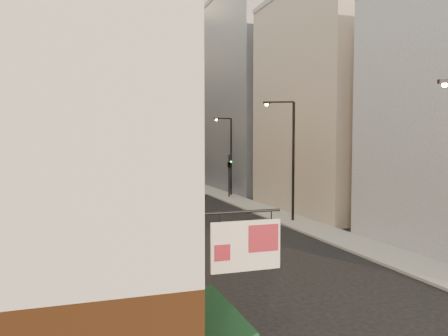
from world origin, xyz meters
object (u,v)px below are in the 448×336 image
clock_tower (120,91)px  streetlamp_far (229,152)px  white_tower (185,80)px  traffic_light_right (229,165)px  traffic_light_left (118,169)px  streetlamp_mid (290,153)px

clock_tower → streetlamp_far: (8.16, -48.63, -12.30)m
white_tower → traffic_light_right: size_ratio=8.30×
traffic_light_right → traffic_light_left: bearing=25.9°
streetlamp_far → clock_tower: bearing=84.8°
clock_tower → streetlamp_mid: 67.76m
clock_tower → streetlamp_mid: size_ratio=4.63×
clock_tower → traffic_light_right: bearing=-81.4°
clock_tower → streetlamp_far: bearing=-80.5°
clock_tower → streetlamp_far: 50.82m
streetlamp_far → traffic_light_right: (-0.59, -1.59, -1.45)m
streetlamp_far → traffic_light_left: 13.55m
streetlamp_mid → traffic_light_right: streetlamp_mid is taller
white_tower → clock_tower: bearing=128.2°
streetlamp_mid → traffic_light_left: streetlamp_mid is taller
traffic_light_left → traffic_light_right: bearing=-151.4°
white_tower → traffic_light_right: (-3.43, -36.22, -14.73)m
traffic_light_left → white_tower: bearing=-89.9°
clock_tower → white_tower: clock_tower is taller
traffic_light_left → traffic_light_right: size_ratio=1.00×
clock_tower → traffic_light_right: size_ratio=8.98×
streetlamp_far → streetlamp_mid: bearing=-107.9°
white_tower → traffic_light_left: white_tower is taller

